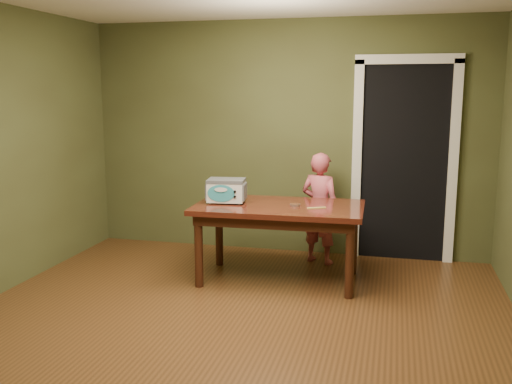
# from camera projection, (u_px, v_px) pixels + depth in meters

# --- Properties ---
(floor) EXTENTS (5.00, 5.00, 0.00)m
(floor) POSITION_uv_depth(u_px,v_px,m) (221.00, 341.00, 4.24)
(floor) COLOR #593519
(floor) RESTS_ON ground
(room_shell) EXTENTS (4.52, 5.02, 2.61)m
(room_shell) POSITION_uv_depth(u_px,v_px,m) (218.00, 109.00, 3.93)
(room_shell) COLOR #49512B
(room_shell) RESTS_ON ground
(doorway) EXTENTS (1.10, 0.66, 2.25)m
(doorway) POSITION_uv_depth(u_px,v_px,m) (404.00, 160.00, 6.40)
(doorway) COLOR black
(doorway) RESTS_ON ground
(dining_table) EXTENTS (1.62, 0.94, 0.75)m
(dining_table) POSITION_uv_depth(u_px,v_px,m) (279.00, 215.00, 5.47)
(dining_table) COLOR #39110C
(dining_table) RESTS_ON floor
(toy_oven) EXTENTS (0.40, 0.30, 0.23)m
(toy_oven) POSITION_uv_depth(u_px,v_px,m) (226.00, 190.00, 5.55)
(toy_oven) COLOR #4C4F54
(toy_oven) RESTS_ON dining_table
(baking_pan) EXTENTS (0.10, 0.10, 0.02)m
(baking_pan) POSITION_uv_depth(u_px,v_px,m) (295.00, 205.00, 5.40)
(baking_pan) COLOR silver
(baking_pan) RESTS_ON dining_table
(spatula) EXTENTS (0.17, 0.10, 0.01)m
(spatula) POSITION_uv_depth(u_px,v_px,m) (317.00, 208.00, 5.31)
(spatula) COLOR #DCCD5F
(spatula) RESTS_ON dining_table
(child) EXTENTS (0.51, 0.42, 1.19)m
(child) POSITION_uv_depth(u_px,v_px,m) (320.00, 208.00, 6.05)
(child) COLOR #C2505D
(child) RESTS_ON floor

